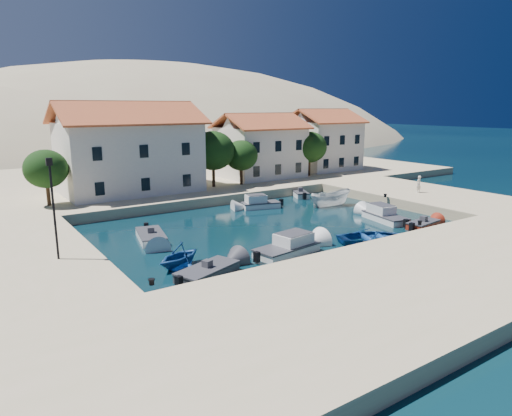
# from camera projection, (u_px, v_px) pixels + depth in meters

# --- Properties ---
(ground) EXTENTS (400.00, 400.00, 0.00)m
(ground) POSITION_uv_depth(u_px,v_px,m) (355.00, 258.00, 31.36)
(ground) COLOR black
(ground) RESTS_ON ground
(quay_south) EXTENTS (52.00, 12.00, 1.00)m
(quay_south) POSITION_uv_depth(u_px,v_px,m) (431.00, 277.00, 26.39)
(quay_south) COLOR tan
(quay_south) RESTS_ON ground
(quay_east) EXTENTS (11.00, 20.00, 1.00)m
(quay_east) POSITION_uv_depth(u_px,v_px,m) (420.00, 196.00, 50.53)
(quay_east) COLOR tan
(quay_east) RESTS_ON ground
(quay_west) EXTENTS (8.00, 20.00, 1.00)m
(quay_west) POSITION_uv_depth(u_px,v_px,m) (28.00, 262.00, 28.98)
(quay_west) COLOR tan
(quay_west) RESTS_ON ground
(quay_north) EXTENTS (80.00, 36.00, 1.00)m
(quay_north) POSITION_uv_depth(u_px,v_px,m) (164.00, 178.00, 63.10)
(quay_north) COLOR tan
(quay_north) RESTS_ON ground
(hills) EXTENTS (254.00, 176.00, 99.00)m
(hills) POSITION_uv_depth(u_px,v_px,m) (117.00, 213.00, 147.76)
(hills) COLOR tan
(hills) RESTS_ON ground
(building_left) EXTENTS (14.70, 9.45, 9.70)m
(building_left) POSITION_uv_depth(u_px,v_px,m) (129.00, 146.00, 49.46)
(building_left) COLOR silver
(building_left) RESTS_ON quay_north
(building_mid) EXTENTS (10.50, 8.40, 8.30)m
(building_mid) POSITION_uv_depth(u_px,v_px,m) (260.00, 145.00, 60.24)
(building_mid) COLOR silver
(building_mid) RESTS_ON quay_north
(building_right) EXTENTS (9.45, 8.40, 8.80)m
(building_right) POSITION_uv_depth(u_px,v_px,m) (323.00, 139.00, 67.54)
(building_right) COLOR silver
(building_right) RESTS_ON quay_north
(trees) EXTENTS (37.30, 5.30, 6.45)m
(trees) POSITION_uv_depth(u_px,v_px,m) (225.00, 153.00, 53.37)
(trees) COLOR #382314
(trees) RESTS_ON quay_north
(lamppost) EXTENTS (0.35, 0.25, 6.22)m
(lamppost) POSITION_uv_depth(u_px,v_px,m) (53.00, 199.00, 27.25)
(lamppost) COLOR black
(lamppost) RESTS_ON quay_west
(bollards) EXTENTS (29.36, 9.56, 0.30)m
(bollards) POSITION_uv_depth(u_px,v_px,m) (345.00, 224.00, 35.76)
(bollards) COLOR black
(bollards) RESTS_ON ground
(motorboat_grey_sw) EXTENTS (4.58, 3.24, 1.25)m
(motorboat_grey_sw) POSITION_uv_depth(u_px,v_px,m) (207.00, 272.00, 27.83)
(motorboat_grey_sw) COLOR #38383D
(motorboat_grey_sw) RESTS_ON ground
(cabin_cruiser_south) EXTENTS (5.20, 2.83, 1.60)m
(cabin_cruiser_south) POSITION_uv_depth(u_px,v_px,m) (287.00, 248.00, 32.03)
(cabin_cruiser_south) COLOR silver
(cabin_cruiser_south) RESTS_ON ground
(rowboat_south) EXTENTS (6.37, 5.51, 1.11)m
(rowboat_south) POSITION_uv_depth(u_px,v_px,m) (372.00, 242.00, 34.92)
(rowboat_south) COLOR navy
(rowboat_south) RESTS_ON ground
(motorboat_red_se) EXTENTS (3.49, 1.94, 1.25)m
(motorboat_red_se) POSITION_uv_depth(u_px,v_px,m) (423.00, 225.00, 38.94)
(motorboat_red_se) COLOR maroon
(motorboat_red_se) RESTS_ON ground
(cabin_cruiser_east) EXTENTS (2.74, 4.93, 1.60)m
(cabin_cruiser_east) POSITION_uv_depth(u_px,v_px,m) (385.00, 216.00, 41.29)
(cabin_cruiser_east) COLOR silver
(cabin_cruiser_east) RESTS_ON ground
(boat_east) EXTENTS (5.02, 2.41, 1.87)m
(boat_east) POSITION_uv_depth(u_px,v_px,m) (330.00, 206.00, 47.57)
(boat_east) COLOR silver
(boat_east) RESTS_ON ground
(motorboat_white_ne) EXTENTS (2.54, 3.37, 1.25)m
(motorboat_white_ne) POSITION_uv_depth(u_px,v_px,m) (300.00, 194.00, 52.53)
(motorboat_white_ne) COLOR silver
(motorboat_white_ne) RESTS_ON ground
(rowboat_west) EXTENTS (4.34, 4.09, 1.81)m
(rowboat_west) POSITION_uv_depth(u_px,v_px,m) (180.00, 267.00, 29.58)
(rowboat_west) COLOR navy
(rowboat_west) RESTS_ON ground
(motorboat_white_west) EXTENTS (2.76, 4.55, 1.25)m
(motorboat_white_west) POSITION_uv_depth(u_px,v_px,m) (151.00, 237.00, 35.41)
(motorboat_white_west) COLOR silver
(motorboat_white_west) RESTS_ON ground
(cabin_cruiser_north) EXTENTS (4.16, 2.57, 1.60)m
(cabin_cruiser_north) POSITION_uv_depth(u_px,v_px,m) (261.00, 204.00, 46.60)
(cabin_cruiser_north) COLOR silver
(cabin_cruiser_north) RESTS_ON ground
(pedestrian) EXTENTS (0.73, 0.53, 1.85)m
(pedestrian) POSITION_uv_depth(u_px,v_px,m) (419.00, 184.00, 49.61)
(pedestrian) COLOR silver
(pedestrian) RESTS_ON quay_east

